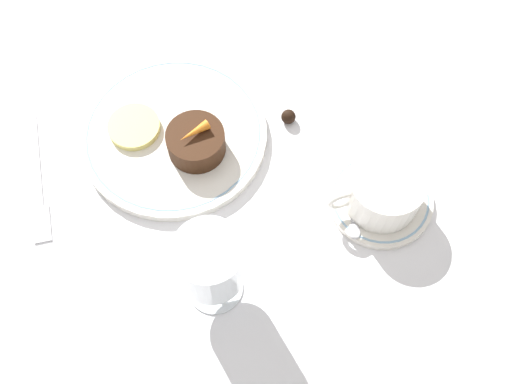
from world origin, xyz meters
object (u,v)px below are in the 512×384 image
(dinner_plate, at_px, (176,134))
(coffee_cup, at_px, (384,189))
(fork, at_px, (39,190))
(dessert_cake, at_px, (196,143))
(wine_glass, at_px, (209,264))

(dinner_plate, bearing_deg, coffee_cup, 143.09)
(dinner_plate, xyz_separation_m, coffee_cup, (-0.23, 0.17, 0.03))
(fork, height_order, dessert_cake, dessert_cake)
(wine_glass, distance_m, fork, 0.28)
(dinner_plate, height_order, dessert_cake, dessert_cake)
(coffee_cup, bearing_deg, dinner_plate, -36.91)
(wine_glass, bearing_deg, fork, -45.73)
(fork, bearing_deg, dinner_plate, -171.15)
(dinner_plate, relative_size, wine_glass, 1.92)
(dinner_plate, relative_size, fork, 1.30)
(dinner_plate, height_order, coffee_cup, coffee_cup)
(coffee_cup, distance_m, dessert_cake, 0.25)
(dinner_plate, relative_size, coffee_cup, 2.07)
(dinner_plate, xyz_separation_m, fork, (0.19, 0.03, -0.01))
(dessert_cake, bearing_deg, fork, -1.89)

